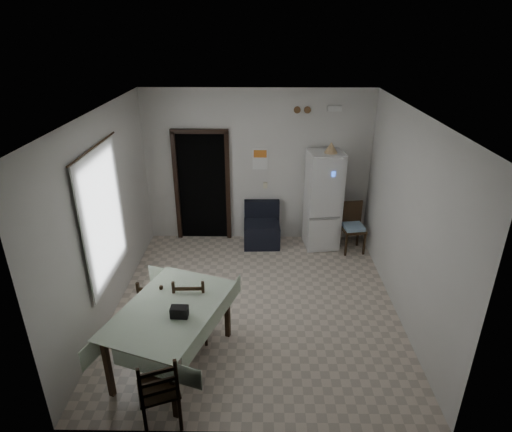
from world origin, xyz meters
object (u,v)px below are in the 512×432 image
object	(u,v)px
fridge	(323,200)
navy_seat	(262,225)
dining_chair_far_right	(192,306)
corner_chair	(353,228)
dining_table	(173,336)
dining_chair_far_left	(158,306)
dining_chair_near_head	(158,388)

from	to	relation	value
fridge	navy_seat	distance (m)	1.24
fridge	dining_chair_far_right	size ratio (longest dim) A/B	1.85
navy_seat	dining_chair_far_right	distance (m)	2.84
fridge	corner_chair	bearing A→B (deg)	-29.35
dining_table	corner_chair	bearing A→B (deg)	66.14
corner_chair	navy_seat	bearing A→B (deg)	163.89
dining_chair_far_left	dining_chair_far_right	bearing A→B (deg)	-177.79
dining_chair_far_left	fridge	bearing A→B (deg)	-122.56
dining_table	dining_chair_far_right	size ratio (longest dim) A/B	1.61
dining_chair_near_head	dining_chair_far_right	bearing A→B (deg)	-116.35
fridge	dining_chair_near_head	xyz separation A→B (m)	(-2.19, -4.05, -0.45)
dining_table	dining_chair_far_right	bearing A→B (deg)	91.29
fridge	navy_seat	xyz separation A→B (m)	(-1.13, 0.00, -0.52)
navy_seat	dining_chair_far_left	world-z (taller)	dining_chair_far_left
corner_chair	dining_chair_far_left	distance (m)	3.90
fridge	dining_chair_far_right	distance (m)	3.40
corner_chair	fridge	bearing A→B (deg)	149.64
fridge	dining_table	distance (m)	3.91
corner_chair	dining_chair_far_right	world-z (taller)	dining_chair_far_right
fridge	dining_chair_near_head	size ratio (longest dim) A/B	1.94
corner_chair	dining_chair_near_head	xyz separation A→B (m)	(-2.75, -3.83, 0.01)
dining_chair_near_head	navy_seat	bearing A→B (deg)	-125.17
navy_seat	dining_chair_near_head	distance (m)	4.19
dining_table	dining_chair_far_right	world-z (taller)	dining_chair_far_right
dining_chair_far_left	dining_chair_near_head	bearing A→B (deg)	114.65
dining_table	fridge	bearing A→B (deg)	74.47
dining_table	dining_chair_near_head	world-z (taller)	dining_chair_near_head
corner_chair	dining_table	size ratio (longest dim) A/B	0.58
dining_chair_far_left	dining_chair_far_right	xyz separation A→B (m)	(0.48, -0.08, 0.05)
dining_table	dining_chair_far_left	size ratio (longest dim) A/B	1.81
fridge	dining_chair_far_right	world-z (taller)	fridge
dining_chair_far_right	dining_chair_near_head	world-z (taller)	dining_chair_far_right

